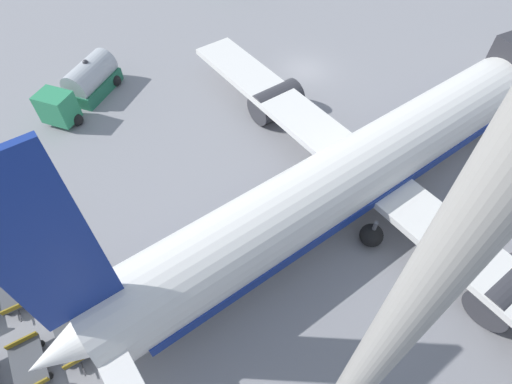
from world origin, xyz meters
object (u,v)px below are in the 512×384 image
baggage_dolly_row_mid_b_col_a (46,220)px  baggage_dolly_row_mid_b_col_c (74,340)px  baggage_dolly_row_mid_a_col_b (15,290)px  baggage_dolly_row_mid_a_col_c (29,365)px  baggage_dolly_row_mid_a_col_a (6,233)px  apron_light_mast (397,326)px  airplane (381,157)px  fuel_tanker_secondary (84,85)px  baggage_dolly_row_mid_b_col_b (59,271)px

baggage_dolly_row_mid_b_col_a → baggage_dolly_row_mid_b_col_c: same height
baggage_dolly_row_mid_a_col_b → baggage_dolly_row_mid_a_col_c: same height
baggage_dolly_row_mid_a_col_a → apron_light_mast: apron_light_mast is taller
airplane → fuel_tanker_secondary: (-19.49, -13.03, -1.59)m
airplane → fuel_tanker_secondary: 23.50m
baggage_dolly_row_mid_a_col_b → baggage_dolly_row_mid_a_col_c: 4.42m
baggage_dolly_row_mid_a_col_b → apron_light_mast: 22.53m
fuel_tanker_secondary → baggage_dolly_row_mid_b_col_c: 20.45m
baggage_dolly_row_mid_a_col_a → baggage_dolly_row_mid_b_col_a: same height
airplane → baggage_dolly_row_mid_a_col_a: bearing=-112.3°
baggage_dolly_row_mid_a_col_c → apron_light_mast: (9.98, 8.65, 15.13)m
baggage_dolly_row_mid_a_col_c → baggage_dolly_row_mid_b_col_b: size_ratio=0.99×
baggage_dolly_row_mid_a_col_c → apron_light_mast: 20.09m
baggage_dolly_row_mid_b_col_a → baggage_dolly_row_mid_b_col_b: size_ratio=1.00×
fuel_tanker_secondary → baggage_dolly_row_mid_a_col_b: bearing=-30.0°
baggage_dolly_row_mid_a_col_a → baggage_dolly_row_mid_a_col_b: 4.21m
fuel_tanker_secondary → airplane: bearing=33.8°
airplane → apron_light_mast: 20.84m
baggage_dolly_row_mid_b_col_b → baggage_dolly_row_mid_b_col_a: bearing=176.4°
airplane → baggage_dolly_row_mid_b_col_c: size_ratio=13.24×
airplane → fuel_tanker_secondary: bearing=-146.2°
baggage_dolly_row_mid_b_col_c → baggage_dolly_row_mid_b_col_b: bearing=174.7°
baggage_dolly_row_mid_a_col_c → baggage_dolly_row_mid_b_col_c: (-0.06, 2.16, 0.00)m
baggage_dolly_row_mid_b_col_a → baggage_dolly_row_mid_b_col_b: (4.00, -0.25, 0.00)m
baggage_dolly_row_mid_a_col_b → baggage_dolly_row_mid_a_col_c: bearing=-2.8°
baggage_dolly_row_mid_a_col_b → apron_light_mast: size_ratio=0.12×
baggage_dolly_row_mid_a_col_c → apron_light_mast: apron_light_mast is taller
baggage_dolly_row_mid_a_col_b → baggage_dolly_row_mid_b_col_c: size_ratio=1.01×
baggage_dolly_row_mid_b_col_a → apron_light_mast: 24.46m
baggage_dolly_row_mid_a_col_b → baggage_dolly_row_mid_b_col_b: size_ratio=0.99×
baggage_dolly_row_mid_a_col_b → baggage_dolly_row_mid_b_col_a: 4.68m
airplane → apron_light_mast: apron_light_mast is taller
baggage_dolly_row_mid_a_col_a → baggage_dolly_row_mid_b_col_a: bearing=82.6°
baggage_dolly_row_mid_a_col_a → baggage_dolly_row_mid_b_col_b: same height
baggage_dolly_row_mid_a_col_c → baggage_dolly_row_mid_b_col_a: 8.78m
airplane → baggage_dolly_row_mid_b_col_a: 20.98m
airplane → baggage_dolly_row_mid_a_col_b: (-4.53, -21.65, -2.39)m
baggage_dolly_row_mid_b_col_b → apron_light_mast: apron_light_mast is taller
baggage_dolly_row_mid_b_col_a → baggage_dolly_row_mid_b_col_c: size_ratio=1.01×
baggage_dolly_row_mid_a_col_b → baggage_dolly_row_mid_b_col_c: (4.36, 1.94, 0.00)m
airplane → baggage_dolly_row_mid_b_col_c: airplane is taller
baggage_dolly_row_mid_b_col_a → baggage_dolly_row_mid_b_col_b: 4.01m
baggage_dolly_row_mid_b_col_a → apron_light_mast: apron_light_mast is taller
baggage_dolly_row_mid_a_col_c → airplane: bearing=89.7°
baggage_dolly_row_mid_a_col_a → baggage_dolly_row_mid_a_col_b: same height
baggage_dolly_row_mid_a_col_a → baggage_dolly_row_mid_b_col_c: size_ratio=1.02×
baggage_dolly_row_mid_b_col_c → apron_light_mast: apron_light_mast is taller
baggage_dolly_row_mid_a_col_b → baggage_dolly_row_mid_a_col_c: size_ratio=1.00×
baggage_dolly_row_mid_a_col_c → baggage_dolly_row_mid_b_col_a: size_ratio=0.99×
fuel_tanker_secondary → baggage_dolly_row_mid_a_col_b: fuel_tanker_secondary is taller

